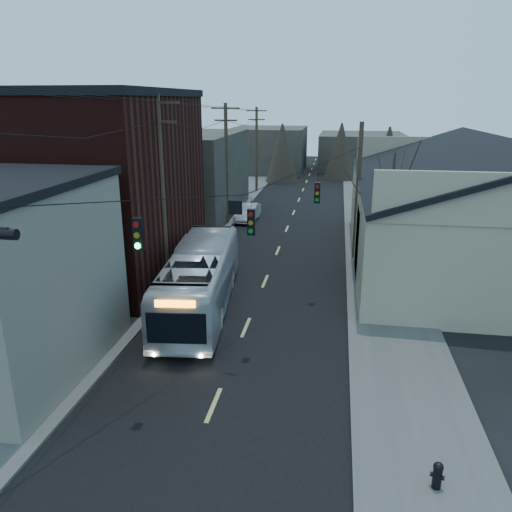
# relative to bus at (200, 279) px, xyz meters

# --- Properties ---
(road_surface) EXTENTS (9.00, 110.00, 0.02)m
(road_surface) POSITION_rel_bus_xyz_m (2.53, 14.29, -1.55)
(road_surface) COLOR black
(road_surface) RESTS_ON ground
(sidewalk_left) EXTENTS (4.00, 110.00, 0.12)m
(sidewalk_left) POSITION_rel_bus_xyz_m (-3.97, 14.29, -1.50)
(sidewalk_left) COLOR #474744
(sidewalk_left) RESTS_ON ground
(sidewalk_right) EXTENTS (4.00, 110.00, 0.12)m
(sidewalk_right) POSITION_rel_bus_xyz_m (9.03, 14.29, -1.50)
(sidewalk_right) COLOR #474744
(sidewalk_right) RESTS_ON ground
(building_brick) EXTENTS (10.00, 12.00, 10.00)m
(building_brick) POSITION_rel_bus_xyz_m (-7.47, 4.29, 3.44)
(building_brick) COLOR black
(building_brick) RESTS_ON ground
(building_left_far) EXTENTS (9.00, 14.00, 7.00)m
(building_left_far) POSITION_rel_bus_xyz_m (-6.97, 20.29, 1.94)
(building_left_far) COLOR #35312B
(building_left_far) RESTS_ON ground
(warehouse) EXTENTS (16.16, 20.60, 7.73)m
(warehouse) POSITION_rel_bus_xyz_m (15.53, 9.29, 1.14)
(warehouse) COLOR gray
(warehouse) RESTS_ON ground
(building_far_left) EXTENTS (10.00, 12.00, 6.00)m
(building_far_left) POSITION_rel_bus_xyz_m (-3.47, 49.29, 1.44)
(building_far_left) COLOR #35312B
(building_far_left) RESTS_ON ground
(building_far_right) EXTENTS (12.00, 14.00, 5.00)m
(building_far_right) POSITION_rel_bus_xyz_m (9.53, 54.29, 0.94)
(building_far_right) COLOR #35312B
(building_far_right) RESTS_ON ground
(bare_tree) EXTENTS (0.40, 0.40, 7.20)m
(bare_tree) POSITION_rel_bus_xyz_m (9.03, 4.29, 2.04)
(bare_tree) COLOR black
(bare_tree) RESTS_ON ground
(utility_lines) EXTENTS (11.24, 45.28, 10.50)m
(utility_lines) POSITION_rel_bus_xyz_m (-0.58, 8.43, 3.40)
(utility_lines) COLOR #382B1E
(utility_lines) RESTS_ON ground
(bus) EXTENTS (3.80, 11.39, 3.11)m
(bus) POSITION_rel_bus_xyz_m (0.00, 0.00, 0.00)
(bus) COLOR silver
(bus) RESTS_ON ground
(parked_car) EXTENTS (1.65, 4.33, 1.41)m
(parked_car) POSITION_rel_bus_xyz_m (-0.99, 18.54, -0.85)
(parked_car) COLOR #B2B3BA
(parked_car) RESTS_ON ground
(fire_hydrant) EXTENTS (0.37, 0.26, 0.77)m
(fire_hydrant) POSITION_rel_bus_xyz_m (9.16, -10.50, -1.03)
(fire_hydrant) COLOR black
(fire_hydrant) RESTS_ON sidewalk_right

